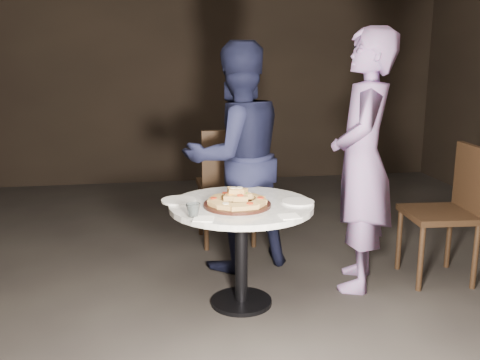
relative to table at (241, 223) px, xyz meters
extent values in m
plane|color=black|center=(-0.05, -0.10, -0.52)|extent=(7.00, 7.00, 0.00)
cylinder|color=black|center=(0.00, 0.00, -0.51)|extent=(0.48, 0.48, 0.03)
cylinder|color=black|center=(0.00, 0.00, -0.20)|extent=(0.10, 0.10, 0.59)
cylinder|color=silver|center=(0.00, 0.00, 0.10)|extent=(1.10, 1.10, 0.03)
cylinder|color=black|center=(-0.03, -0.06, 0.13)|extent=(0.44, 0.44, 0.02)
cube|color=#B68946|center=(0.10, -0.07, 0.15)|extent=(0.07, 0.08, 0.04)
cylinder|color=red|center=(0.10, -0.07, 0.17)|extent=(0.04, 0.04, 0.01)
cube|color=#B68946|center=(0.09, -0.01, 0.15)|extent=(0.10, 0.10, 0.04)
cube|color=#B68946|center=(0.05, 0.05, 0.15)|extent=(0.11, 0.10, 0.04)
cylinder|color=beige|center=(0.05, 0.05, 0.17)|extent=(0.05, 0.05, 0.01)
cube|color=#B68946|center=(-0.02, 0.08, 0.15)|extent=(0.10, 0.09, 0.04)
cube|color=#B68946|center=(-0.09, 0.07, 0.15)|extent=(0.10, 0.09, 0.04)
cylinder|color=red|center=(-0.09, 0.07, 0.17)|extent=(0.05, 0.05, 0.01)
cube|color=#B68946|center=(-0.14, 0.02, 0.15)|extent=(0.10, 0.10, 0.04)
cube|color=#B68946|center=(-0.17, -0.04, 0.15)|extent=(0.09, 0.10, 0.04)
cylinder|color=red|center=(-0.17, -0.04, 0.17)|extent=(0.05, 0.05, 0.01)
cube|color=#B68946|center=(-0.16, -0.11, 0.15)|extent=(0.10, 0.10, 0.04)
cube|color=#B68946|center=(-0.12, -0.17, 0.15)|extent=(0.10, 0.10, 0.04)
cylinder|color=beige|center=(-0.12, -0.17, 0.17)|extent=(0.05, 0.05, 0.01)
cube|color=#B68946|center=(-0.05, -0.19, 0.15)|extent=(0.09, 0.07, 0.04)
cube|color=#B68946|center=(0.02, -0.18, 0.15)|extent=(0.10, 0.08, 0.04)
cylinder|color=red|center=(0.02, -0.18, 0.17)|extent=(0.05, 0.05, 0.01)
cube|color=#B68946|center=(0.07, -0.14, 0.15)|extent=(0.10, 0.11, 0.04)
cube|color=#B68946|center=(0.01, -0.05, 0.18)|extent=(0.09, 0.10, 0.03)
cylinder|color=#2D6B1E|center=(0.01, -0.05, 0.20)|extent=(0.05, 0.05, 0.01)
cube|color=#B68946|center=(-0.05, -0.02, 0.18)|extent=(0.08, 0.09, 0.03)
cylinder|color=beige|center=(-0.05, -0.02, 0.20)|extent=(0.05, 0.05, 0.01)
cube|color=#B68946|center=(-0.08, -0.07, 0.18)|extent=(0.09, 0.10, 0.03)
cylinder|color=orange|center=(-0.08, -0.07, 0.20)|extent=(0.05, 0.05, 0.01)
cube|color=#B68946|center=(-0.02, -0.10, 0.18)|extent=(0.09, 0.07, 0.03)
cylinder|color=red|center=(-0.02, -0.10, 0.20)|extent=(0.04, 0.04, 0.01)
cube|color=#B68946|center=(-0.02, -0.04, 0.21)|extent=(0.10, 0.10, 0.03)
cylinder|color=beige|center=(-0.02, -0.04, 0.22)|extent=(0.05, 0.05, 0.01)
cube|color=#B68946|center=(-0.05, -0.03, 0.21)|extent=(0.06, 0.08, 0.03)
cylinder|color=beige|center=(-0.05, -0.03, 0.22)|extent=(0.04, 0.04, 0.01)
cylinder|color=white|center=(-0.36, 0.10, 0.13)|extent=(0.23, 0.23, 0.01)
cylinder|color=white|center=(0.33, -0.04, 0.13)|extent=(0.24, 0.24, 0.01)
imported|color=silver|center=(-0.30, -0.23, 0.16)|extent=(0.10, 0.10, 0.07)
cube|color=white|center=(-0.25, -0.28, 0.12)|extent=(0.13, 0.13, 0.01)
cube|color=white|center=(0.21, -0.31, 0.12)|extent=(0.11, 0.11, 0.01)
cube|color=black|center=(0.07, 1.16, -0.05)|extent=(0.46, 0.46, 0.04)
cube|color=black|center=(0.07, 0.94, 0.19)|extent=(0.45, 0.05, 0.48)
cylinder|color=black|center=(0.25, 1.36, -0.29)|extent=(0.04, 0.04, 0.48)
cylinder|color=black|center=(-0.13, 1.35, -0.29)|extent=(0.04, 0.04, 0.48)
cylinder|color=black|center=(0.26, 0.98, -0.29)|extent=(0.04, 0.04, 0.48)
cylinder|color=black|center=(-0.12, 0.97, -0.29)|extent=(0.04, 0.04, 0.48)
cube|color=black|center=(1.37, 0.17, -0.06)|extent=(0.46, 0.46, 0.04)
cube|color=black|center=(1.58, 0.16, 0.17)|extent=(0.07, 0.43, 0.46)
cylinder|color=black|center=(1.20, 0.37, -0.29)|extent=(0.04, 0.04, 0.46)
cylinder|color=black|center=(1.17, 0.00, -0.29)|extent=(0.04, 0.04, 0.46)
cylinder|color=black|center=(1.57, 0.34, -0.29)|extent=(0.04, 0.04, 0.46)
cylinder|color=black|center=(1.54, -0.03, -0.29)|extent=(0.04, 0.04, 0.46)
imported|color=black|center=(0.07, 0.63, 0.28)|extent=(0.93, 0.82, 1.60)
imported|color=slate|center=(0.81, 0.17, 0.31)|extent=(0.60, 0.71, 1.67)
camera|label=1|loc=(-0.49, -3.01, 0.97)|focal=40.00mm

